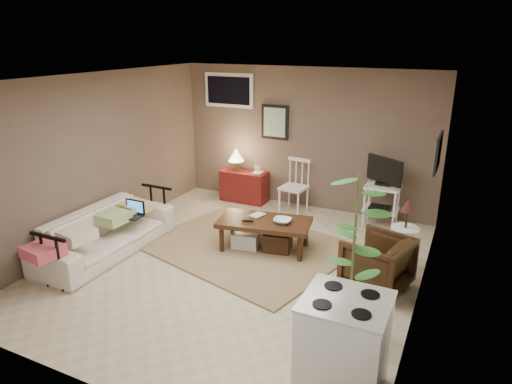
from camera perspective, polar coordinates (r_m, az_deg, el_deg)
The scene contains 20 objects.
floor at distance 6.12m, azimuth -2.32°, elevation -9.01°, with size 5.00×5.00×0.00m, color #C1B293.
art_back at distance 8.00m, azimuth 2.38°, elevation 8.72°, with size 0.50×0.03×0.60m, color black.
art_right at distance 5.98m, azimuth 21.83°, elevation 4.56°, with size 0.03×0.60×0.45m, color black.
window at distance 8.32m, azimuth -3.41°, elevation 12.57°, with size 0.96×0.03×0.60m, color white.
rug at distance 6.58m, azimuth -1.18°, elevation -6.75°, with size 2.66×2.13×0.03m, color #967957.
coffee_table at distance 6.39m, azimuth 0.97°, elevation -5.07°, with size 1.36×0.86×0.48m.
sofa at distance 6.59m, azimuth -18.35°, elevation -4.00°, with size 2.08×0.61×0.81m, color beige.
sofa_pillows at distance 6.37m, azimuth -19.57°, elevation -4.04°, with size 0.40×1.97×0.14m, color beige, non-canonical shape.
sofa_end_rails at distance 6.53m, azimuth -17.53°, elevation -4.65°, with size 0.56×2.07×0.70m, color black, non-canonical shape.
laptop at distance 6.66m, azimuth -15.12°, elevation -2.32°, with size 0.32×0.23×0.22m.
red_console at distance 8.28m, azimuth -1.56°, elevation 1.12°, with size 0.84×0.37×0.97m.
spindle_chair at distance 7.76m, azimuth 4.80°, elevation 0.54°, with size 0.46×0.46×0.91m.
tv_stand at distance 7.37m, azimuth 15.52°, elevation 0.22°, with size 0.59×0.43×1.11m.
side_table at distance 6.06m, azimuth 18.20°, elevation -4.11°, with size 0.36×0.36×0.96m.
armchair at distance 5.63m, azimuth 14.92°, elevation -8.23°, with size 0.69×0.64×0.71m, color black.
potted_plant at distance 4.53m, azimuth 12.10°, elevation -7.06°, with size 0.43×0.43×1.71m.
stove at distance 4.02m, azimuth 10.84°, elevation -18.45°, with size 0.69×0.64×0.90m.
bowl at distance 6.19m, azimuth 3.34°, elevation -2.84°, with size 0.24×0.06×0.24m, color #371F0F.
book_table at distance 6.48m, azimuth -0.34°, elevation -1.93°, with size 0.15×0.02×0.21m, color #371F0F.
book_console at distance 8.10m, azimuth -0.28°, elevation 3.18°, with size 0.16×0.02×0.22m, color #371F0F.
Camera 1 is at (2.55, -4.77, 2.86)m, focal length 32.00 mm.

